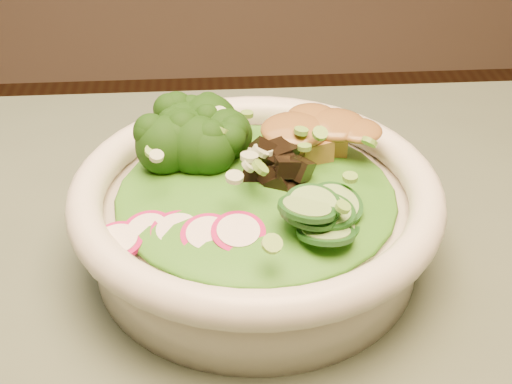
{
  "coord_description": "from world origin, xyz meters",
  "views": [
    {
      "loc": [
        0.13,
        -0.25,
        1.07
      ],
      "look_at": [
        0.15,
        0.14,
        0.8
      ],
      "focal_mm": 50.0,
      "sensor_mm": 36.0,
      "label": 1
    }
  ],
  "objects": [
    {
      "name": "tofu_cubes",
      "position": [
        0.2,
        0.18,
        0.82
      ],
      "size": [
        0.09,
        0.07,
        0.03
      ],
      "primitive_type": null,
      "rotation": [
        0.0,
        0.0,
        -0.23
      ],
      "color": "olive",
      "rests_on": "salad_bowl"
    },
    {
      "name": "scallion_garnish",
      "position": [
        0.15,
        0.14,
        0.83
      ],
      "size": [
        0.18,
        0.18,
        0.02
      ],
      "primitive_type": null,
      "color": "#6FA93B",
      "rests_on": "salad_bowl"
    },
    {
      "name": "mushroom_heap",
      "position": [
        0.16,
        0.15,
        0.82
      ],
      "size": [
        0.08,
        0.08,
        0.04
      ],
      "primitive_type": null,
      "rotation": [
        0.0,
        0.0,
        -0.23
      ],
      "color": "black",
      "rests_on": "salad_bowl"
    },
    {
      "name": "cucumber_slices",
      "position": [
        0.19,
        0.1,
        0.82
      ],
      "size": [
        0.08,
        0.08,
        0.03
      ],
      "primitive_type": null,
      "rotation": [
        0.0,
        0.0,
        -0.23
      ],
      "color": "#94C46C",
      "rests_on": "salad_bowl"
    },
    {
      "name": "radish_slices",
      "position": [
        0.11,
        0.09,
        0.81
      ],
      "size": [
        0.11,
        0.06,
        0.02
      ],
      "primitive_type": null,
      "rotation": [
        0.0,
        0.0,
        -0.23
      ],
      "color": "#B00D54",
      "rests_on": "salad_bowl"
    },
    {
      "name": "broccoli_florets",
      "position": [
        0.11,
        0.18,
        0.82
      ],
      "size": [
        0.09,
        0.08,
        0.04
      ],
      "primitive_type": null,
      "rotation": [
        0.0,
        0.0,
        -0.23
      ],
      "color": "black",
      "rests_on": "salad_bowl"
    },
    {
      "name": "peanut_sauce",
      "position": [
        0.2,
        0.18,
        0.83
      ],
      "size": [
        0.06,
        0.05,
        0.01
      ],
      "primitive_type": "ellipsoid",
      "color": "brown",
      "rests_on": "tofu_cubes"
    },
    {
      "name": "lettuce_bed",
      "position": [
        0.15,
        0.14,
        0.81
      ],
      "size": [
        0.19,
        0.19,
        0.02
      ],
      "primitive_type": "ellipsoid",
      "color": "#1B6214",
      "rests_on": "salad_bowl"
    },
    {
      "name": "salad_bowl",
      "position": [
        0.15,
        0.14,
        0.79
      ],
      "size": [
        0.25,
        0.25,
        0.07
      ],
      "rotation": [
        0.0,
        0.0,
        -0.23
      ],
      "color": "white",
      "rests_on": "dining_table"
    }
  ]
}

